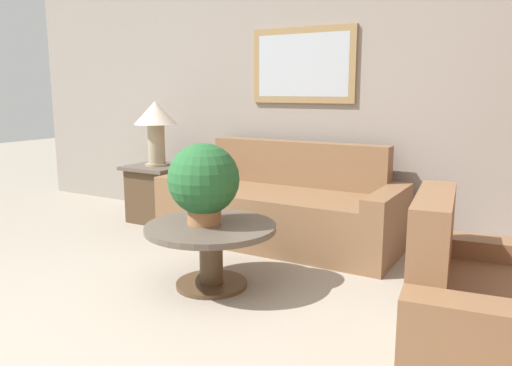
{
  "coord_description": "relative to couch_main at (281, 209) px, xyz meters",
  "views": [
    {
      "loc": [
        1.98,
        -1.16,
        1.31
      ],
      "look_at": [
        0.07,
        2.13,
        0.61
      ],
      "focal_mm": 35.0,
      "sensor_mm": 36.0,
      "label": 1
    }
  ],
  "objects": [
    {
      "name": "wall_back",
      "position": [
        -0.04,
        0.55,
        1.02
      ],
      "size": [
        7.13,
        0.09,
        2.6
      ],
      "color": "gray",
      "rests_on": "ground_plane"
    },
    {
      "name": "couch_main",
      "position": [
        0.0,
        0.0,
        0.0
      ],
      "size": [
        2.07,
        0.86,
        0.86
      ],
      "color": "brown",
      "rests_on": "ground_plane"
    },
    {
      "name": "armchair",
      "position": [
        1.89,
        -1.46,
        -0.0
      ],
      "size": [
        1.04,
        1.17,
        0.86
      ],
      "rotation": [
        0.0,
        0.0,
        1.7
      ],
      "color": "brown",
      "rests_on": "ground_plane"
    },
    {
      "name": "coffee_table",
      "position": [
        0.07,
        -1.16,
        0.03
      ],
      "size": [
        0.88,
        0.88,
        0.43
      ],
      "color": "#4C3823",
      "rests_on": "ground_plane"
    },
    {
      "name": "side_table",
      "position": [
        -1.42,
        0.01,
        0.01
      ],
      "size": [
        0.56,
        0.56,
        0.57
      ],
      "color": "#4C3823",
      "rests_on": "ground_plane"
    },
    {
      "name": "table_lamp",
      "position": [
        -1.42,
        0.01,
        0.73
      ],
      "size": [
        0.42,
        0.42,
        0.64
      ],
      "color": "tan",
      "rests_on": "side_table"
    },
    {
      "name": "potted_plant_on_table",
      "position": [
        0.01,
        -1.15,
        0.44
      ],
      "size": [
        0.48,
        0.48,
        0.54
      ],
      "color": "#9E6B42",
      "rests_on": "coffee_table"
    }
  ]
}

